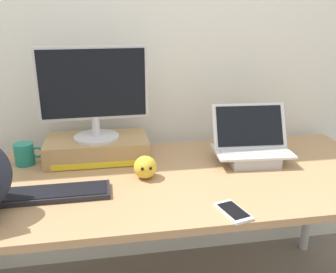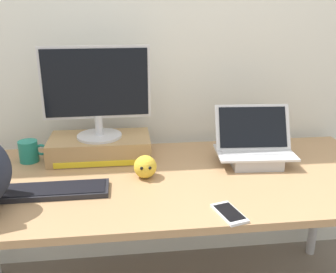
% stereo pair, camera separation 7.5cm
% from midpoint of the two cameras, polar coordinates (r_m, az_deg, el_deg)
% --- Properties ---
extents(back_wall, '(7.00, 0.10, 2.60)m').
position_cam_midpoint_polar(back_wall, '(1.95, -3.78, 15.86)').
color(back_wall, silver).
rests_on(back_wall, ground).
extents(desk, '(1.95, 0.82, 0.73)m').
position_cam_midpoint_polar(desk, '(1.62, -1.34, -8.09)').
color(desk, '#A87F56').
rests_on(desk, ground).
extents(toner_box_yellow, '(0.48, 0.26, 0.10)m').
position_cam_midpoint_polar(toner_box_yellow, '(1.80, -12.05, -1.82)').
color(toner_box_yellow, '#A88456').
rests_on(toner_box_yellow, desk).
extents(desktop_monitor, '(0.49, 0.21, 0.43)m').
position_cam_midpoint_polar(desktop_monitor, '(1.72, -12.67, 6.73)').
color(desktop_monitor, silver).
rests_on(desktop_monitor, toner_box_yellow).
extents(open_laptop, '(0.36, 0.24, 0.26)m').
position_cam_midpoint_polar(open_laptop, '(1.76, 11.55, -2.07)').
color(open_laptop, '#ADADB2').
rests_on(open_laptop, desk).
extents(external_keyboard, '(0.42, 0.14, 0.02)m').
position_cam_midpoint_polar(external_keyboard, '(1.51, -18.50, -8.34)').
color(external_keyboard, black).
rests_on(external_keyboard, desk).
extents(coffee_mug, '(0.13, 0.09, 0.10)m').
position_cam_midpoint_polar(coffee_mug, '(1.83, -22.36, -2.52)').
color(coffee_mug, '#1E7F70').
rests_on(coffee_mug, desk).
extents(cell_phone, '(0.11, 0.16, 0.01)m').
position_cam_midpoint_polar(cell_phone, '(1.34, 8.44, -11.40)').
color(cell_phone, silver).
rests_on(cell_phone, desk).
extents(plush_toy, '(0.10, 0.10, 0.10)m').
position_cam_midpoint_polar(plush_toy, '(1.56, -4.89, -4.79)').
color(plush_toy, gold).
rests_on(plush_toy, desk).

